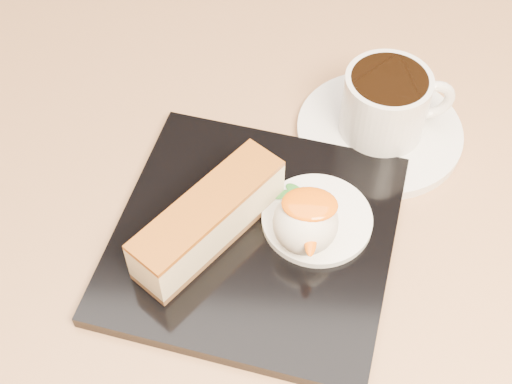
# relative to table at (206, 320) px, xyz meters

# --- Properties ---
(table) EXTENTS (0.80, 0.80, 0.72)m
(table) POSITION_rel_table_xyz_m (0.00, 0.00, 0.00)
(table) COLOR black
(table) RESTS_ON ground
(dessert_plate) EXTENTS (0.26, 0.26, 0.01)m
(dessert_plate) POSITION_rel_table_xyz_m (0.05, -0.00, 0.16)
(dessert_plate) COLOR black
(dessert_plate) RESTS_ON table
(cheesecake) EXTENTS (0.11, 0.13, 0.04)m
(cheesecake) POSITION_rel_table_xyz_m (0.01, -0.01, 0.19)
(cheesecake) COLOR brown
(cheesecake) RESTS_ON dessert_plate
(cream_smear) EXTENTS (0.09, 0.09, 0.01)m
(cream_smear) POSITION_rel_table_xyz_m (0.10, 0.01, 0.17)
(cream_smear) COLOR white
(cream_smear) RESTS_ON dessert_plate
(ice_cream_scoop) EXTENTS (0.05, 0.05, 0.05)m
(ice_cream_scoop) POSITION_rel_table_xyz_m (0.09, -0.01, 0.19)
(ice_cream_scoop) COLOR white
(ice_cream_scoop) RESTS_ON cream_smear
(mango_sauce) EXTENTS (0.04, 0.03, 0.01)m
(mango_sauce) POSITION_rel_table_xyz_m (0.09, -0.01, 0.21)
(mango_sauce) COLOR #FF6808
(mango_sauce) RESTS_ON ice_cream_scoop
(mint_sprig) EXTENTS (0.03, 0.02, 0.00)m
(mint_sprig) POSITION_rel_table_xyz_m (0.07, 0.04, 0.17)
(mint_sprig) COLOR #32862C
(mint_sprig) RESTS_ON cream_smear
(saucer) EXTENTS (0.15, 0.15, 0.01)m
(saucer) POSITION_rel_table_xyz_m (0.15, 0.12, 0.16)
(saucer) COLOR white
(saucer) RESTS_ON table
(coffee_cup) EXTENTS (0.10, 0.08, 0.06)m
(coffee_cup) POSITION_rel_table_xyz_m (0.16, 0.12, 0.20)
(coffee_cup) COLOR white
(coffee_cup) RESTS_ON saucer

